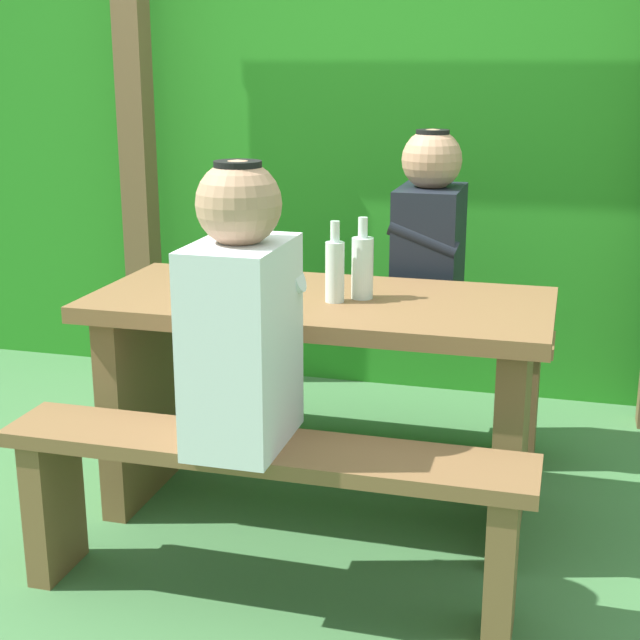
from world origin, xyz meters
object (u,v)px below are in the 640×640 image
picnic_table (320,366)px  person_white_shirt (242,317)px  bench_near (263,490)px  bottle_left (362,266)px  drinking_glass (234,279)px  person_black_coat (429,241)px  bench_far (360,359)px  bottle_right (335,269)px  cell_phone (215,299)px

picnic_table → person_white_shirt: (-0.05, -0.56, 0.31)m
bench_near → bottle_left: bearing=77.7°
bench_near → drinking_glass: bearing=116.6°
picnic_table → bench_near: 0.59m
person_white_shirt → picnic_table: bearing=85.1°
picnic_table → bottle_left: bottle_left is taller
person_black_coat → drinking_glass: person_black_coat is taller
bench_far → bottle_right: bottle_right is taller
person_black_coat → cell_phone: size_ratio=5.14×
picnic_table → person_black_coat: person_black_coat is taller
bench_far → person_black_coat: size_ratio=1.95×
bench_far → person_white_shirt: size_ratio=1.95×
bench_near → bench_far: 1.13m
picnic_table → bottle_right: bearing=-37.6°
bottle_left → cell_phone: (-0.42, -0.14, -0.10)m
bottle_left → bottle_right: (-0.07, -0.06, -0.00)m
picnic_table → bench_far: size_ratio=1.00×
bottle_right → cell_phone: size_ratio=1.74×
bench_near → person_black_coat: size_ratio=1.95×
person_black_coat → bottle_left: bearing=-102.3°
drinking_glass → cell_phone: size_ratio=0.70×
drinking_glass → bottle_right: bottle_right is taller
person_black_coat → picnic_table: bearing=-113.6°
bench_near → bottle_right: bearing=83.7°
drinking_glass → bench_far: bearing=66.5°
person_white_shirt → bottle_right: (0.11, 0.52, 0.02)m
person_black_coat → bench_far: bearing=179.2°
bottle_left → person_white_shirt: bearing=-106.8°
bottle_left → cell_phone: bearing=-161.3°
picnic_table → bottle_left: size_ratio=5.65×
bench_near → person_black_coat: (0.25, 1.13, 0.46)m
bottle_left → bench_far: bearing=103.1°
bench_near → drinking_glass: size_ratio=14.32×
bench_far → bench_near: bearing=-90.0°
bottle_right → drinking_glass: bearing=179.1°
drinking_glass → bottle_left: bearing=8.4°
bench_far → drinking_glass: 0.79m
person_white_shirt → bottle_left: (0.18, 0.58, 0.02)m
bottle_right → person_black_coat: bearing=72.8°
bench_far → person_white_shirt: 1.22m
person_black_coat → drinking_glass: 0.79m
person_black_coat → drinking_glass: (-0.51, -0.60, -0.03)m
person_white_shirt → bench_far: bearing=87.6°
person_black_coat → cell_phone: person_black_coat is taller
person_black_coat → bottle_left: person_black_coat is taller
bench_far → bottle_right: size_ratio=5.75×
bench_far → bottle_right: (0.06, -0.61, 0.48)m
picnic_table → bench_near: picnic_table is taller
cell_phone → bench_far: bearing=78.3°
bottle_left → bench_near: bearing=-102.3°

